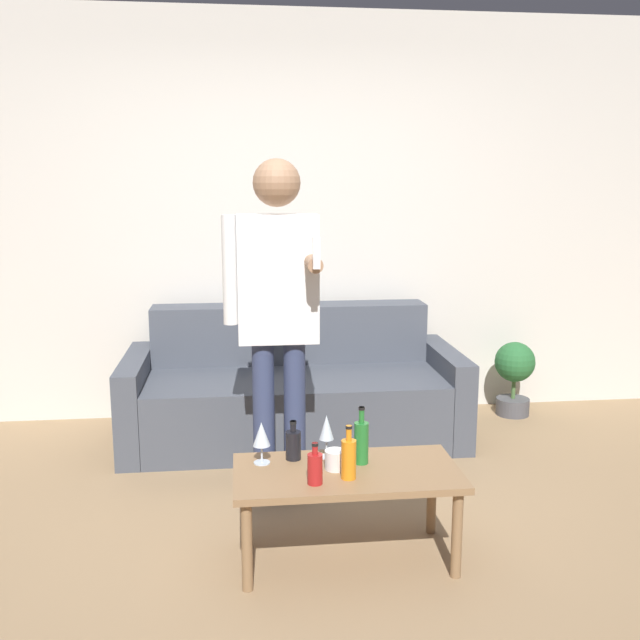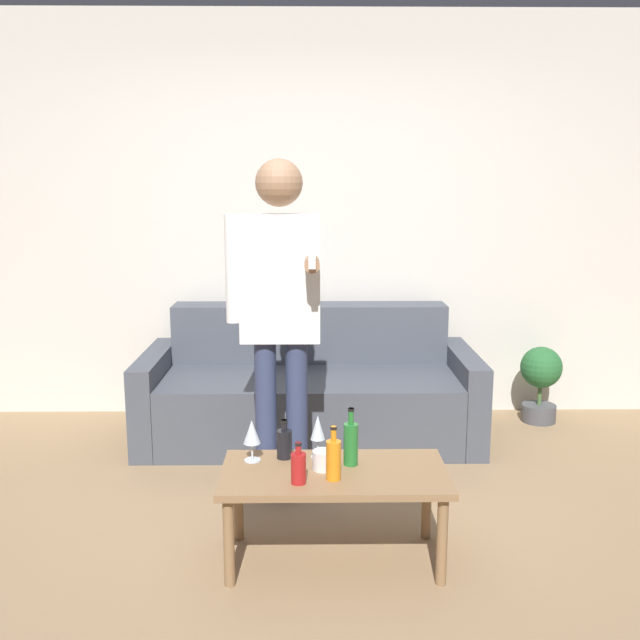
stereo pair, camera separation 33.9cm
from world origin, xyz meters
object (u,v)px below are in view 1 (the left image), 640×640
object	(u,v)px
person_standing_front	(277,302)
coffee_table	(347,481)
bottle_orange	(349,458)
couch	(293,391)

from	to	relation	value
person_standing_front	coffee_table	bearing A→B (deg)	-68.21
bottle_orange	person_standing_front	distance (m)	0.92
couch	bottle_orange	xyz separation A→B (m)	(0.10, -1.64, 0.21)
coffee_table	bottle_orange	distance (m)	0.16
couch	coffee_table	xyz separation A→B (m)	(0.11, -1.55, 0.07)
coffee_table	couch	bearing A→B (deg)	93.90
coffee_table	bottle_orange	size ratio (longest dim) A/B	4.22
couch	person_standing_front	size ratio (longest dim) A/B	1.22
coffee_table	bottle_orange	world-z (taller)	bottle_orange
bottle_orange	person_standing_front	world-z (taller)	person_standing_front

